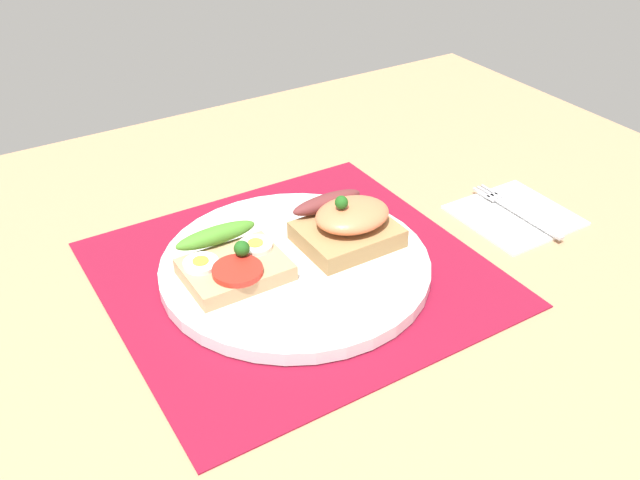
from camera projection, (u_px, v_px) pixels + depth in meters
ground_plane at (296, 286)px, 72.97cm from camera, size 120.00×90.00×3.20cm
placemat at (296, 273)px, 72.00cm from camera, size 37.36×35.91×0.30cm
plate at (295, 266)px, 71.53cm from camera, size 27.86×27.86×1.41cm
sandwich_egg_tomato at (231, 262)px, 68.68cm from camera, size 9.98×9.47×3.83cm
sandwich_salmon at (349, 225)px, 72.84cm from camera, size 10.01×9.70×5.93cm
napkin at (515, 214)px, 81.39cm from camera, size 12.29×12.08×0.60cm
fork at (514, 209)px, 81.43cm from camera, size 1.62×13.58×0.32cm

